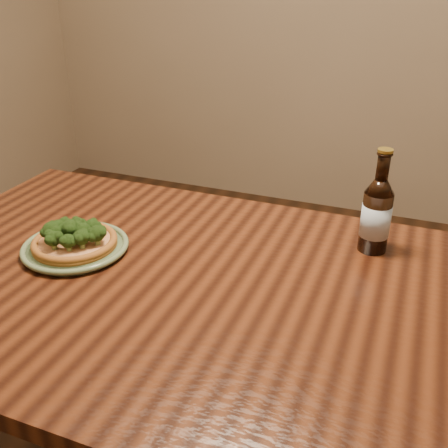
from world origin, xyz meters
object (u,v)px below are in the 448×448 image
(table, at_px, (223,322))
(pizza, at_px, (74,239))
(plate, at_px, (75,247))
(beer_bottle, at_px, (376,214))

(table, distance_m, pizza, 0.40)
(plate, height_order, pizza, pizza)
(table, relative_size, beer_bottle, 6.36)
(table, height_order, pizza, pizza)
(table, distance_m, beer_bottle, 0.43)
(pizza, bearing_deg, table, -2.17)
(table, height_order, plate, plate)
(plate, bearing_deg, pizza, -76.01)
(table, bearing_deg, plate, 177.54)
(beer_bottle, bearing_deg, table, -151.93)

